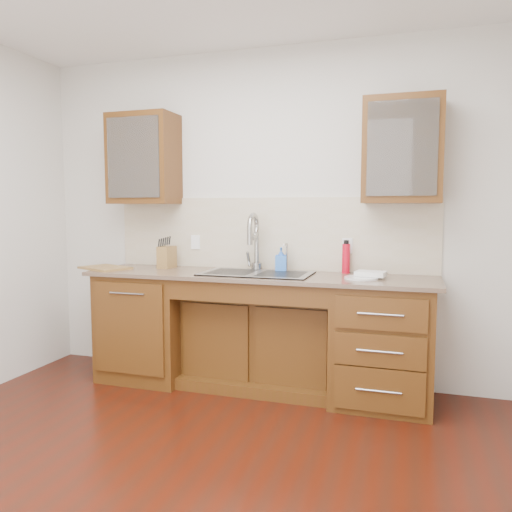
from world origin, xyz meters
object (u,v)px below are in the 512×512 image
(cutting_board, at_px, (105,268))
(plate, at_px, (361,278))
(water_bottle, at_px, (346,259))
(soap_bottle, at_px, (281,260))
(knife_block, at_px, (167,257))

(cutting_board, bearing_deg, plate, 1.43)
(water_bottle, height_order, plate, water_bottle)
(water_bottle, bearing_deg, soap_bottle, -173.75)
(water_bottle, xyz_separation_m, knife_block, (-1.49, -0.11, -0.02))
(cutting_board, bearing_deg, water_bottle, 9.47)
(plate, relative_size, cutting_board, 0.61)
(water_bottle, xyz_separation_m, plate, (0.15, -0.27, -0.11))
(water_bottle, height_order, cutting_board, water_bottle)
(knife_block, bearing_deg, cutting_board, -151.82)
(plate, bearing_deg, knife_block, 174.35)
(soap_bottle, bearing_deg, plate, -29.21)
(water_bottle, distance_m, knife_block, 1.49)
(soap_bottle, height_order, water_bottle, water_bottle)
(soap_bottle, distance_m, water_bottle, 0.51)
(soap_bottle, xyz_separation_m, plate, (0.65, -0.22, -0.09))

